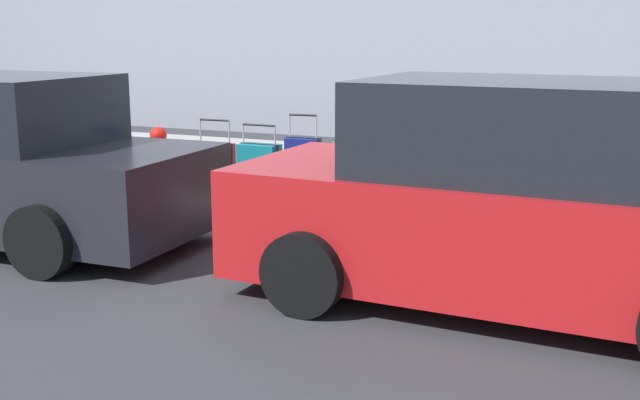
{
  "coord_description": "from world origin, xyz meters",
  "views": [
    {
      "loc": [
        -4.32,
        7.45,
        2.08
      ],
      "look_at": [
        -1.44,
        0.59,
        0.45
      ],
      "focal_mm": 43.82,
      "sensor_mm": 36.0,
      "label": 1
    }
  ],
  "objects_px": {
    "fire_hydrant": "(159,156)",
    "parked_car_red_0": "(511,203)",
    "suitcase_olive_4": "(350,181)",
    "suitcase_silver_2": "(436,184)",
    "bollard_post": "(119,157)",
    "suitcase_red_0": "(542,193)",
    "suitcase_red_7": "(216,168)",
    "suitcase_navy_5": "(303,170)",
    "suitcase_black_1": "(486,184)",
    "suitcase_teal_6": "(260,171)",
    "suitcase_maroon_3": "(394,179)"
  },
  "relations": [
    {
      "from": "suitcase_teal_6",
      "to": "parked_car_red_0",
      "type": "xyz_separation_m",
      "value": [
        -3.25,
        2.19,
        0.34
      ]
    },
    {
      "from": "suitcase_maroon_3",
      "to": "suitcase_teal_6",
      "type": "distance_m",
      "value": 1.63
    },
    {
      "from": "suitcase_olive_4",
      "to": "parked_car_red_0",
      "type": "height_order",
      "value": "parked_car_red_0"
    },
    {
      "from": "suitcase_silver_2",
      "to": "suitcase_red_7",
      "type": "relative_size",
      "value": 0.8
    },
    {
      "from": "suitcase_silver_2",
      "to": "bollard_post",
      "type": "relative_size",
      "value": 0.95
    },
    {
      "from": "suitcase_teal_6",
      "to": "bollard_post",
      "type": "height_order",
      "value": "suitcase_teal_6"
    },
    {
      "from": "suitcase_silver_2",
      "to": "fire_hydrant",
      "type": "relative_size",
      "value": 0.94
    },
    {
      "from": "suitcase_teal_6",
      "to": "fire_hydrant",
      "type": "height_order",
      "value": "suitcase_teal_6"
    },
    {
      "from": "suitcase_maroon_3",
      "to": "fire_hydrant",
      "type": "relative_size",
      "value": 1.13
    },
    {
      "from": "suitcase_maroon_3",
      "to": "bollard_post",
      "type": "relative_size",
      "value": 1.13
    },
    {
      "from": "suitcase_red_0",
      "to": "suitcase_olive_4",
      "type": "relative_size",
      "value": 1.28
    },
    {
      "from": "suitcase_red_0",
      "to": "fire_hydrant",
      "type": "height_order",
      "value": "suitcase_red_0"
    },
    {
      "from": "suitcase_maroon_3",
      "to": "suitcase_red_7",
      "type": "bearing_deg",
      "value": 1.72
    },
    {
      "from": "suitcase_teal_6",
      "to": "suitcase_red_7",
      "type": "bearing_deg",
      "value": 0.46
    },
    {
      "from": "suitcase_maroon_3",
      "to": "parked_car_red_0",
      "type": "relative_size",
      "value": 0.2
    },
    {
      "from": "parked_car_red_0",
      "to": "suitcase_teal_6",
      "type": "bearing_deg",
      "value": -33.95
    },
    {
      "from": "suitcase_red_0",
      "to": "bollard_post",
      "type": "distance_m",
      "value": 5.13
    },
    {
      "from": "suitcase_maroon_3",
      "to": "suitcase_navy_5",
      "type": "xyz_separation_m",
      "value": [
        1.07,
        0.06,
        0.04
      ]
    },
    {
      "from": "fire_hydrant",
      "to": "parked_car_red_0",
      "type": "height_order",
      "value": "parked_car_red_0"
    },
    {
      "from": "suitcase_olive_4",
      "to": "suitcase_red_7",
      "type": "xyz_separation_m",
      "value": [
        1.68,
        0.1,
        0.04
      ]
    },
    {
      "from": "suitcase_silver_2",
      "to": "suitcase_navy_5",
      "type": "bearing_deg",
      "value": -1.09
    },
    {
      "from": "suitcase_red_0",
      "to": "bollard_post",
      "type": "xyz_separation_m",
      "value": [
        5.13,
        0.1,
        0.06
      ]
    },
    {
      "from": "suitcase_red_7",
      "to": "suitcase_teal_6",
      "type": "bearing_deg",
      "value": -179.54
    },
    {
      "from": "suitcase_silver_2",
      "to": "suitcase_olive_4",
      "type": "distance_m",
      "value": 1.04
    },
    {
      "from": "suitcase_black_1",
      "to": "suitcase_navy_5",
      "type": "bearing_deg",
      "value": -0.95
    },
    {
      "from": "suitcase_silver_2",
      "to": "suitcase_navy_5",
      "type": "distance_m",
      "value": 1.56
    },
    {
      "from": "parked_car_red_0",
      "to": "suitcase_navy_5",
      "type": "bearing_deg",
      "value": -39.15
    },
    {
      "from": "suitcase_black_1",
      "to": "suitcase_olive_4",
      "type": "bearing_deg",
      "value": -4.71
    },
    {
      "from": "suitcase_black_1",
      "to": "suitcase_olive_4",
      "type": "distance_m",
      "value": 1.57
    },
    {
      "from": "suitcase_teal_6",
      "to": "suitcase_red_7",
      "type": "height_order",
      "value": "suitcase_red_7"
    },
    {
      "from": "suitcase_maroon_3",
      "to": "fire_hydrant",
      "type": "distance_m",
      "value": 3.04
    },
    {
      "from": "suitcase_teal_6",
      "to": "suitcase_silver_2",
      "type": "bearing_deg",
      "value": 179.27
    },
    {
      "from": "suitcase_black_1",
      "to": "fire_hydrant",
      "type": "distance_m",
      "value": 4.07
    },
    {
      "from": "suitcase_maroon_3",
      "to": "suitcase_red_7",
      "type": "distance_m",
      "value": 2.21
    },
    {
      "from": "suitcase_black_1",
      "to": "fire_hydrant",
      "type": "relative_size",
      "value": 1.33
    },
    {
      "from": "suitcase_maroon_3",
      "to": "suitcase_navy_5",
      "type": "distance_m",
      "value": 1.07
    },
    {
      "from": "suitcase_red_7",
      "to": "fire_hydrant",
      "type": "relative_size",
      "value": 1.18
    },
    {
      "from": "parked_car_red_0",
      "to": "bollard_post",
      "type": "bearing_deg",
      "value": -21.82
    },
    {
      "from": "suitcase_black_1",
      "to": "bollard_post",
      "type": "xyz_separation_m",
      "value": [
        4.56,
        0.09,
        0.02
      ]
    },
    {
      "from": "suitcase_silver_2",
      "to": "suitcase_maroon_3",
      "type": "bearing_deg",
      "value": -10.12
    },
    {
      "from": "suitcase_black_1",
      "to": "suitcase_red_0",
      "type": "bearing_deg",
      "value": -179.47
    },
    {
      "from": "suitcase_black_1",
      "to": "parked_car_red_0",
      "type": "xyz_separation_m",
      "value": [
        -0.59,
        2.15,
        0.29
      ]
    },
    {
      "from": "suitcase_olive_4",
      "to": "fire_hydrant",
      "type": "bearing_deg",
      "value": 1.63
    },
    {
      "from": "suitcase_olive_4",
      "to": "bollard_post",
      "type": "relative_size",
      "value": 0.96
    },
    {
      "from": "suitcase_red_0",
      "to": "bollard_post",
      "type": "height_order",
      "value": "suitcase_red_0"
    },
    {
      "from": "suitcase_navy_5",
      "to": "suitcase_teal_6",
      "type": "height_order",
      "value": "suitcase_navy_5"
    },
    {
      "from": "suitcase_black_1",
      "to": "suitcase_silver_2",
      "type": "distance_m",
      "value": 0.54
    },
    {
      "from": "suitcase_silver_2",
      "to": "suitcase_olive_4",
      "type": "xyz_separation_m",
      "value": [
        1.03,
        -0.12,
        -0.07
      ]
    },
    {
      "from": "suitcase_red_0",
      "to": "suitcase_teal_6",
      "type": "xyz_separation_m",
      "value": [
        3.23,
        -0.03,
        -0.0
      ]
    },
    {
      "from": "suitcase_red_0",
      "to": "suitcase_red_7",
      "type": "relative_size",
      "value": 1.03
    }
  ]
}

